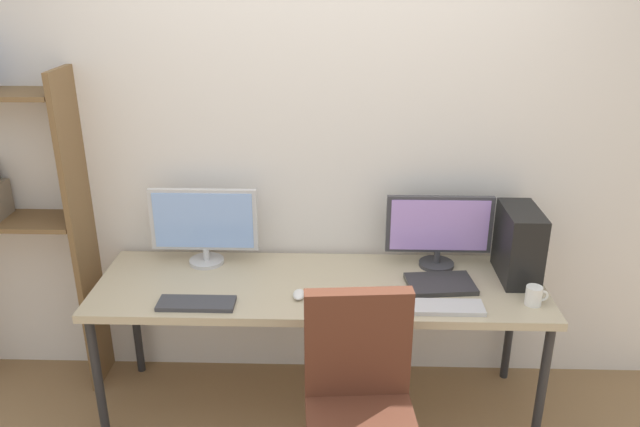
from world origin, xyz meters
The scene contains 10 objects.
wall_back centered at (0.00, 1.02, 1.30)m, with size 4.59×0.10×2.60m.
desk centered at (0.00, 0.60, 0.69)m, with size 2.19×0.68×0.74m.
monitor_left centered at (-0.60, 0.81, 0.96)m, with size 0.55×0.18×0.41m.
monitor_right centered at (0.60, 0.81, 0.95)m, with size 0.54×0.18×0.38m.
pc_tower centered at (0.98, 0.70, 0.92)m, with size 0.17×0.34×0.36m, color black.
keyboard_left centered at (-0.56, 0.37, 0.75)m, with size 0.35×0.13×0.02m, color #38383D.
keyboard_right centered at (0.56, 0.37, 0.75)m, with size 0.38×0.13×0.02m, color silver.
computer_mouse centered at (-0.09, 0.46, 0.76)m, with size 0.06×0.10×0.03m, color silver.
laptop_closed centered at (0.59, 0.59, 0.75)m, with size 0.32×0.22×0.02m, color #2D2D2D.
coffee_mug centered at (0.99, 0.43, 0.79)m, with size 0.11×0.08×0.09m.
Camera 1 is at (0.08, -2.13, 2.20)m, focal length 35.18 mm.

